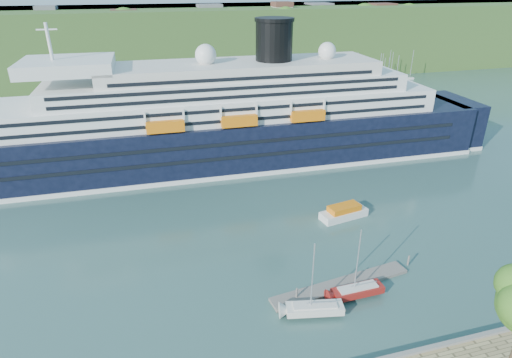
{
  "coord_description": "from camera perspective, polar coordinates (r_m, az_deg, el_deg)",
  "views": [
    {
      "loc": [
        -18.53,
        -24.96,
        33.54
      ],
      "look_at": [
        -3.18,
        30.0,
        6.68
      ],
      "focal_mm": 30.0,
      "sensor_mm": 36.0,
      "label": 1
    }
  ],
  "objects": [
    {
      "name": "floating_pontoon",
      "position": [
        53.79,
        11.27,
        -13.67
      ],
      "size": [
        18.26,
        4.54,
        0.4
      ],
      "primitive_type": null,
      "rotation": [
        0.0,
        0.0,
        0.13
      ],
      "color": "slate",
      "rests_on": "ground"
    },
    {
      "name": "sailboat_red",
      "position": [
        50.14,
        13.78,
        -11.19
      ],
      "size": [
        6.84,
        2.08,
        8.77
      ],
      "primitive_type": null,
      "rotation": [
        0.0,
        0.0,
        0.03
      ],
      "color": "maroon",
      "rests_on": "ground"
    },
    {
      "name": "cruise_ship",
      "position": [
        81.8,
        -6.46,
        10.95
      ],
      "size": [
        121.63,
        20.44,
        27.23
      ],
      "primitive_type": null,
      "rotation": [
        0.0,
        0.0,
        -0.02
      ],
      "color": "black",
      "rests_on": "ground"
    },
    {
      "name": "sailboat_white_near",
      "position": [
        46.8,
        8.09,
        -13.5
      ],
      "size": [
        7.16,
        3.25,
        8.93
      ],
      "primitive_type": null,
      "rotation": [
        0.0,
        0.0,
        -0.2
      ],
      "color": "silver",
      "rests_on": "ground"
    },
    {
      "name": "far_hillside",
      "position": [
        172.32,
        -9.77,
        17.69
      ],
      "size": [
        400.0,
        50.0,
        24.0
      ],
      "primitive_type": "cube",
      "color": "#335723",
      "rests_on": "ground"
    },
    {
      "name": "tender_launch",
      "position": [
        67.23,
        11.64,
        -4.26
      ],
      "size": [
        7.94,
        3.89,
        2.1
      ],
      "primitive_type": null,
      "rotation": [
        0.0,
        0.0,
        0.18
      ],
      "color": "orange",
      "rests_on": "ground"
    }
  ]
}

